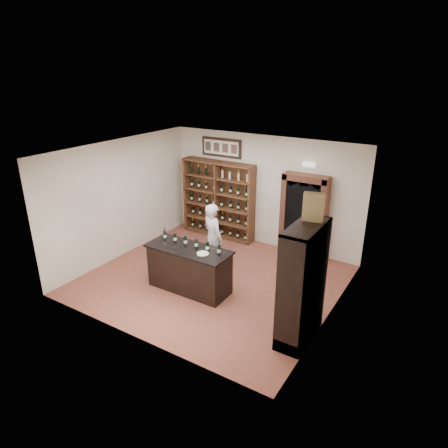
{
  "coord_description": "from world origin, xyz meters",
  "views": [
    {
      "loc": [
        4.54,
        -6.77,
        4.65
      ],
      "look_at": [
        0.13,
        0.3,
        1.33
      ],
      "focal_mm": 32.0,
      "sensor_mm": 36.0,
      "label": 1
    }
  ],
  "objects": [
    {
      "name": "wine_shelf",
      "position": [
        -1.3,
        2.33,
        1.1
      ],
      "size": [
        2.2,
        0.38,
        2.2
      ],
      "color": "brown",
      "rests_on": "ground"
    },
    {
      "name": "floor",
      "position": [
        0.0,
        0.0,
        0.0
      ],
      "size": [
        5.5,
        5.5,
        0.0
      ],
      "primitive_type": "plane",
      "color": "#99493D",
      "rests_on": "ground"
    },
    {
      "name": "wine_crate",
      "position": [
        2.48,
        -0.64,
        2.44
      ],
      "size": [
        0.37,
        0.22,
        0.49
      ],
      "primitive_type": "cube",
      "rotation": [
        0.0,
        0.0,
        0.24
      ],
      "color": "tan",
      "rests_on": "side_cabinet"
    },
    {
      "name": "framed_picture",
      "position": [
        -1.3,
        2.47,
        2.55
      ],
      "size": [
        1.25,
        0.04,
        0.52
      ],
      "primitive_type": "cube",
      "color": "black",
      "rests_on": "wall_back"
    },
    {
      "name": "counter_bottle_4",
      "position": [
        0.23,
        -0.51,
        1.11
      ],
      "size": [
        0.07,
        0.07,
        0.3
      ],
      "color": "black",
      "rests_on": "tasting_counter"
    },
    {
      "name": "counter_bottle_5",
      "position": [
        0.52,
        -0.51,
        1.11
      ],
      "size": [
        0.07,
        0.07,
        0.3
      ],
      "color": "black",
      "rests_on": "tasting_counter"
    },
    {
      "name": "plate",
      "position": [
        0.22,
        -0.67,
        1.01
      ],
      "size": [
        0.25,
        0.25,
        0.02
      ],
      "primitive_type": "cylinder",
      "color": "white",
      "rests_on": "tasting_counter"
    },
    {
      "name": "counter_bottle_1",
      "position": [
        -0.63,
        -0.51,
        1.11
      ],
      "size": [
        0.07,
        0.07,
        0.3
      ],
      "color": "black",
      "rests_on": "tasting_counter"
    },
    {
      "name": "arched_doorway",
      "position": [
        1.25,
        2.33,
        1.14
      ],
      "size": [
        1.17,
        0.35,
        2.17
      ],
      "color": "black",
      "rests_on": "ground"
    },
    {
      "name": "counter_bottle_2",
      "position": [
        -0.34,
        -0.51,
        1.11
      ],
      "size": [
        0.07,
        0.07,
        0.3
      ],
      "color": "black",
      "rests_on": "tasting_counter"
    },
    {
      "name": "wall_left",
      "position": [
        -2.75,
        0.0,
        1.5
      ],
      "size": [
        0.04,
        5.0,
        3.0
      ],
      "primitive_type": "cube",
      "color": "white",
      "rests_on": "ground"
    },
    {
      "name": "ceiling",
      "position": [
        0.0,
        0.0,
        3.0
      ],
      "size": [
        5.5,
        5.5,
        0.0
      ],
      "primitive_type": "plane",
      "rotation": [
        3.14,
        0.0,
        0.0
      ],
      "color": "white",
      "rests_on": "wall_back"
    },
    {
      "name": "tasting_counter",
      "position": [
        -0.2,
        -0.6,
        0.49
      ],
      "size": [
        1.88,
        0.78,
        1.0
      ],
      "color": "black",
      "rests_on": "ground"
    },
    {
      "name": "counter_bottle_0",
      "position": [
        -0.92,
        -0.51,
        1.11
      ],
      "size": [
        0.07,
        0.07,
        0.3
      ],
      "color": "black",
      "rests_on": "tasting_counter"
    },
    {
      "name": "counter_bottle_3",
      "position": [
        -0.06,
        -0.51,
        1.11
      ],
      "size": [
        0.07,
        0.07,
        0.3
      ],
      "color": "black",
      "rests_on": "tasting_counter"
    },
    {
      "name": "wall_right",
      "position": [
        2.75,
        0.0,
        1.5
      ],
      "size": [
        0.04,
        5.0,
        3.0
      ],
      "primitive_type": "cube",
      "color": "white",
      "rests_on": "ground"
    },
    {
      "name": "shopkeeper",
      "position": [
        -0.26,
        0.44,
        0.84
      ],
      "size": [
        0.72,
        0.6,
        1.69
      ],
      "primitive_type": "imported",
      "rotation": [
        0.0,
        0.0,
        2.77
      ],
      "color": "silver",
      "rests_on": "ground"
    },
    {
      "name": "side_cabinet",
      "position": [
        2.52,
        -0.9,
        0.75
      ],
      "size": [
        0.48,
        1.2,
        2.2
      ],
      "color": "black",
      "rests_on": "ground"
    },
    {
      "name": "wall_back",
      "position": [
        0.0,
        2.5,
        1.5
      ],
      "size": [
        5.5,
        0.04,
        3.0
      ],
      "primitive_type": "cube",
      "color": "white",
      "rests_on": "ground"
    },
    {
      "name": "emergency_light",
      "position": [
        1.25,
        2.42,
        2.4
      ],
      "size": [
        0.3,
        0.1,
        0.1
      ],
      "primitive_type": "cube",
      "color": "white",
      "rests_on": "wall_back"
    }
  ]
}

